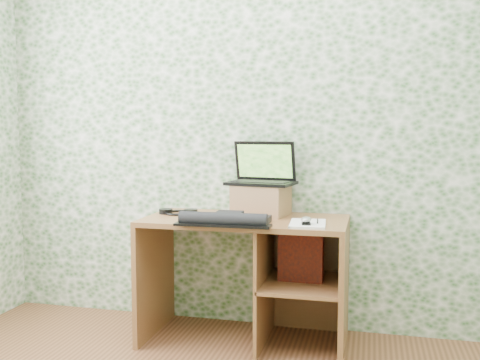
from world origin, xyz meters
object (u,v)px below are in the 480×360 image
(desk, at_px, (259,262))
(notepad, at_px, (308,224))
(riser, at_px, (261,200))
(laptop, at_px, (263,174))
(keyboard, at_px, (226,219))

(desk, distance_m, notepad, 0.45)
(desk, relative_size, notepad, 4.36)
(riser, relative_size, notepad, 1.14)
(laptop, distance_m, notepad, 0.52)
(keyboard, bearing_deg, riser, 69.49)
(keyboard, distance_m, notepad, 0.45)
(laptop, bearing_deg, desk, -76.85)
(keyboard, bearing_deg, desk, 59.63)
(desk, distance_m, keyboard, 0.41)
(laptop, bearing_deg, riser, -80.87)
(desk, height_order, riser, riser)
(desk, xyz_separation_m, notepad, (0.31, -0.17, 0.28))
(desk, distance_m, riser, 0.38)
(laptop, xyz_separation_m, keyboard, (-0.13, -0.40, -0.22))
(desk, height_order, notepad, notepad)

